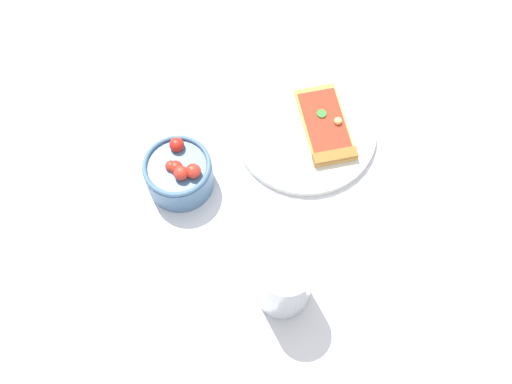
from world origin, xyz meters
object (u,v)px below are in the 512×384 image
Objects in this scene: pizza_slice_main at (327,129)px; soda_glass at (284,282)px; plate at (305,131)px; salad_bowl at (179,173)px.

pizza_slice_main is 1.19× the size of soda_glass.
soda_glass is (0.29, -0.09, 0.06)m from plate.
salad_bowl reaches higher than pizza_slice_main.
pizza_slice_main is at bearing 156.05° from soda_glass.
salad_bowl is at bearing -73.40° from plate.
pizza_slice_main is 0.31m from soda_glass.
plate is at bearing -104.07° from pizza_slice_main.
soda_glass is (0.22, 0.14, 0.03)m from salad_bowl.
soda_glass reaches higher than salad_bowl.
salad_bowl is (0.06, -0.26, 0.02)m from pizza_slice_main.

